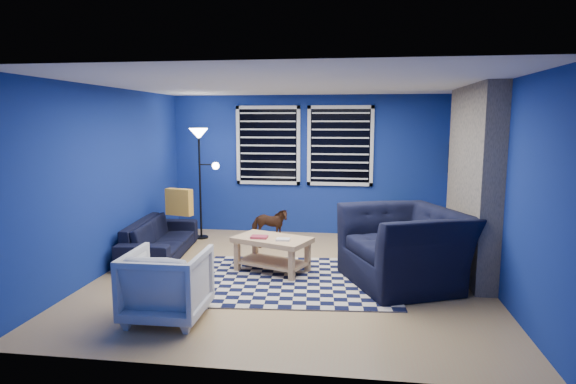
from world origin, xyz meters
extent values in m
plane|color=tan|center=(0.00, 0.00, 0.00)|extent=(5.00, 5.00, 0.00)
plane|color=white|center=(0.00, 0.00, 2.50)|extent=(5.00, 5.00, 0.00)
plane|color=navy|center=(0.00, 2.50, 1.25)|extent=(5.00, 0.00, 5.00)
plane|color=navy|center=(-2.50, 0.00, 1.25)|extent=(0.00, 5.00, 5.00)
plane|color=navy|center=(2.50, 0.00, 1.25)|extent=(0.00, 5.00, 5.00)
cube|color=gray|center=(2.37, 0.50, 1.25)|extent=(0.26, 2.00, 2.50)
cube|color=black|center=(2.23, 0.50, 0.35)|extent=(0.04, 0.70, 0.60)
cube|color=gray|center=(2.10, 0.50, 0.04)|extent=(0.50, 1.20, 0.08)
cube|color=black|center=(-0.75, 2.48, 1.60)|extent=(1.05, 0.02, 1.30)
cube|color=white|center=(-0.75, 2.47, 2.28)|extent=(1.17, 0.05, 0.06)
cube|color=white|center=(-0.75, 2.47, 0.92)|extent=(1.17, 0.05, 0.06)
cube|color=black|center=(0.55, 2.48, 1.60)|extent=(1.05, 0.02, 1.30)
cube|color=white|center=(0.55, 2.47, 2.28)|extent=(1.17, 0.05, 0.06)
cube|color=white|center=(0.55, 2.47, 0.92)|extent=(1.17, 0.05, 0.06)
cube|color=black|center=(2.45, 2.00, 1.40)|extent=(0.06, 1.00, 0.58)
cube|color=black|center=(2.42, 2.00, 1.40)|extent=(0.01, 0.92, 0.50)
cube|color=black|center=(0.08, -0.20, 0.01)|extent=(2.65, 2.20, 0.02)
imported|color=black|center=(-2.10, 0.66, 0.27)|extent=(1.94, 0.92, 0.55)
imported|color=black|center=(1.45, -0.11, 0.47)|extent=(1.84, 1.75, 0.95)
imported|color=gray|center=(-1.09, -1.58, 0.37)|extent=(0.80, 0.82, 0.74)
imported|color=#492517|center=(-0.58, 1.61, 0.34)|extent=(0.29, 0.63, 0.53)
cube|color=tan|center=(-0.27, 0.12, 0.45)|extent=(1.15, 0.91, 0.07)
cube|color=tan|center=(-0.27, 0.12, 0.13)|extent=(1.03, 0.80, 0.03)
cube|color=#9D2C40|center=(-0.44, 0.06, 0.50)|extent=(0.26, 0.23, 0.03)
cube|color=silver|center=(-0.11, -0.02, 0.49)|extent=(0.22, 0.19, 0.03)
cube|color=tan|center=(-0.70, -0.11, 0.21)|extent=(0.09, 0.09, 0.40)
cube|color=tan|center=(0.15, -0.11, 0.21)|extent=(0.09, 0.09, 0.40)
cube|color=tan|center=(-0.70, 0.34, 0.21)|extent=(0.09, 0.09, 0.40)
cube|color=tan|center=(0.15, 0.34, 0.21)|extent=(0.09, 0.09, 0.40)
cube|color=tan|center=(1.56, 2.25, 0.24)|extent=(0.67, 0.55, 0.48)
cube|color=black|center=(1.56, 2.25, 0.24)|extent=(0.59, 0.49, 0.39)
cube|color=#8CC216|center=(1.56, 2.25, 0.53)|extent=(0.41, 0.36, 0.09)
cylinder|color=black|center=(-1.83, 1.82, 0.02)|extent=(0.24, 0.24, 0.03)
cylinder|color=black|center=(-1.83, 1.82, 0.90)|extent=(0.04, 0.04, 1.78)
cone|color=white|center=(-1.83, 1.82, 1.82)|extent=(0.32, 0.32, 0.18)
sphere|color=white|center=(-1.53, 1.77, 1.28)|extent=(0.12, 0.12, 0.12)
cube|color=gold|center=(-1.95, 1.11, 0.76)|extent=(0.47, 0.24, 0.42)
camera|label=1|loc=(0.81, -6.13, 2.05)|focal=30.00mm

